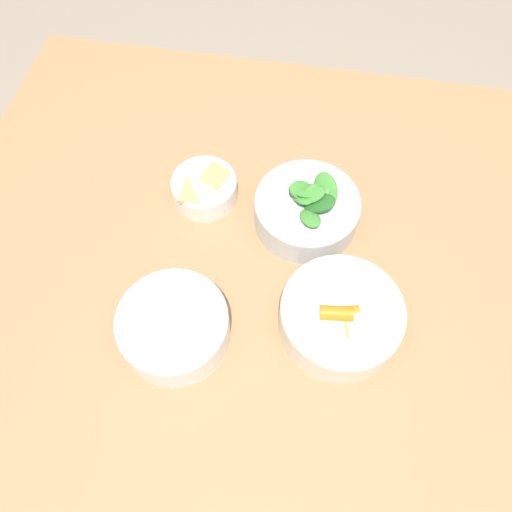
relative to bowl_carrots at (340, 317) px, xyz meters
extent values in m
plane|color=gray|center=(0.10, -0.08, -0.77)|extent=(10.00, 10.00, 0.00)
cube|color=#99724C|center=(0.10, -0.08, -0.05)|extent=(1.19, 0.99, 0.03)
cube|color=olive|center=(-0.44, -0.51, -0.41)|extent=(0.06, 0.06, 0.70)
cube|color=olive|center=(0.63, -0.51, -0.41)|extent=(0.06, 0.06, 0.70)
cylinder|color=silver|center=(0.00, 0.00, 0.00)|extent=(0.18, 0.18, 0.06)
torus|color=silver|center=(0.00, 0.00, 0.03)|extent=(0.18, 0.18, 0.01)
cylinder|color=orange|center=(0.03, -0.01, 0.01)|extent=(0.04, 0.04, 0.02)
cylinder|color=orange|center=(0.00, 0.00, 0.02)|extent=(0.05, 0.03, 0.02)
cylinder|color=orange|center=(-0.01, 0.02, 0.01)|extent=(0.03, 0.05, 0.02)
cylinder|color=orange|center=(0.01, 0.01, 0.03)|extent=(0.05, 0.03, 0.02)
cylinder|color=silver|center=(0.07, -0.18, -0.01)|extent=(0.18, 0.18, 0.06)
torus|color=silver|center=(0.07, -0.18, 0.02)|extent=(0.18, 0.18, 0.01)
ellipsoid|color=#4C933D|center=(0.06, -0.20, 0.03)|extent=(0.04, 0.04, 0.03)
ellipsoid|color=#3D8433|center=(0.07, -0.15, 0.03)|extent=(0.05, 0.06, 0.02)
ellipsoid|color=#3D8433|center=(0.09, -0.19, 0.04)|extent=(0.05, 0.05, 0.04)
ellipsoid|color=#3D8433|center=(0.08, -0.19, 0.04)|extent=(0.06, 0.06, 0.04)
ellipsoid|color=#3D8433|center=(0.05, -0.21, 0.03)|extent=(0.06, 0.06, 0.05)
ellipsoid|color=#3D8433|center=(0.07, -0.19, 0.04)|extent=(0.06, 0.04, 0.04)
ellipsoid|color=#3D8433|center=(0.07, -0.18, 0.04)|extent=(0.04, 0.04, 0.04)
ellipsoid|color=#3D8433|center=(0.08, -0.18, 0.03)|extent=(0.05, 0.05, 0.03)
ellipsoid|color=#235B23|center=(0.05, -0.17, 0.03)|extent=(0.06, 0.04, 0.04)
ellipsoid|color=#4C933D|center=(0.08, -0.23, 0.01)|extent=(0.05, 0.06, 0.02)
cylinder|color=white|center=(0.24, 0.06, 0.00)|extent=(0.16, 0.16, 0.06)
torus|color=white|center=(0.24, 0.06, 0.03)|extent=(0.16, 0.16, 0.01)
cylinder|color=#936042|center=(0.24, 0.06, -0.01)|extent=(0.15, 0.15, 0.03)
ellipsoid|color=#AD7551|center=(0.22, -0.01, 0.01)|extent=(0.01, 0.01, 0.01)
ellipsoid|color=#AD7551|center=(0.28, 0.01, 0.01)|extent=(0.01, 0.01, 0.01)
ellipsoid|color=#AD7551|center=(0.29, 0.03, 0.01)|extent=(0.01, 0.01, 0.01)
ellipsoid|color=#AD7551|center=(0.22, 0.03, 0.01)|extent=(0.01, 0.01, 0.01)
ellipsoid|color=#8E5B3D|center=(0.27, 0.09, 0.01)|extent=(0.01, 0.01, 0.01)
ellipsoid|color=#8E5B3D|center=(0.20, 0.03, 0.01)|extent=(0.01, 0.01, 0.01)
ellipsoid|color=#AD7551|center=(0.17, 0.06, 0.01)|extent=(0.01, 0.01, 0.01)
ellipsoid|color=#AD7551|center=(0.29, 0.08, 0.01)|extent=(0.01, 0.01, 0.01)
ellipsoid|color=#A36B4C|center=(0.27, 0.01, 0.01)|extent=(0.01, 0.01, 0.01)
cylinder|color=#E0A88E|center=(0.20, 0.05, 0.01)|extent=(0.03, 0.03, 0.01)
cylinder|color=#E0A88E|center=(0.23, 0.08, 0.02)|extent=(0.03, 0.03, 0.01)
cylinder|color=tan|center=(0.26, 0.03, 0.01)|extent=(0.03, 0.03, 0.01)
cylinder|color=beige|center=(0.22, 0.00, 0.02)|extent=(0.03, 0.03, 0.01)
cylinder|color=beige|center=(0.24, 0.01, 0.01)|extent=(0.02, 0.02, 0.01)
cylinder|color=white|center=(0.25, -0.21, -0.02)|extent=(0.11, 0.11, 0.04)
torus|color=white|center=(0.25, -0.21, 0.00)|extent=(0.11, 0.11, 0.01)
cube|color=tan|center=(0.26, -0.21, -0.01)|extent=(0.07, 0.07, 0.02)
cube|color=tan|center=(0.25, -0.21, 0.00)|extent=(0.07, 0.07, 0.03)
cube|color=tan|center=(0.27, -0.21, 0.00)|extent=(0.07, 0.07, 0.01)
cube|color=tan|center=(0.26, -0.18, 0.00)|extent=(0.05, 0.06, 0.02)
cube|color=tan|center=(0.24, -0.22, 0.00)|extent=(0.06, 0.06, 0.01)
camera|label=1|loc=(0.08, 0.30, 0.69)|focal=35.00mm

